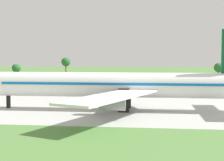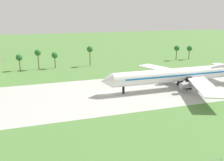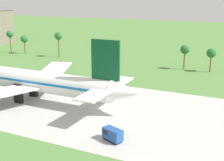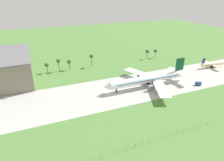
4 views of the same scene
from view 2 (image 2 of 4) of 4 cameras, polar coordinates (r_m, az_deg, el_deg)
The scene contains 4 objects.
ground_plane at distance 100.78m, azimuth -1.08°, elevation -2.89°, with size 600.00×600.00×0.00m, color #517F3D.
taxiway_strip at distance 100.77m, azimuth -1.08°, elevation -2.89°, with size 320.00×44.00×0.02m.
jet_airliner at distance 110.81m, azimuth 15.74°, elevation 1.33°, with size 71.72×57.74×18.50m.
palm_tree_row at distance 152.76m, azimuth -2.71°, elevation 6.53°, with size 113.78×3.60×11.92m.
Camera 2 is at (-28.14, -91.44, 31.66)m, focal length 40.00 mm.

